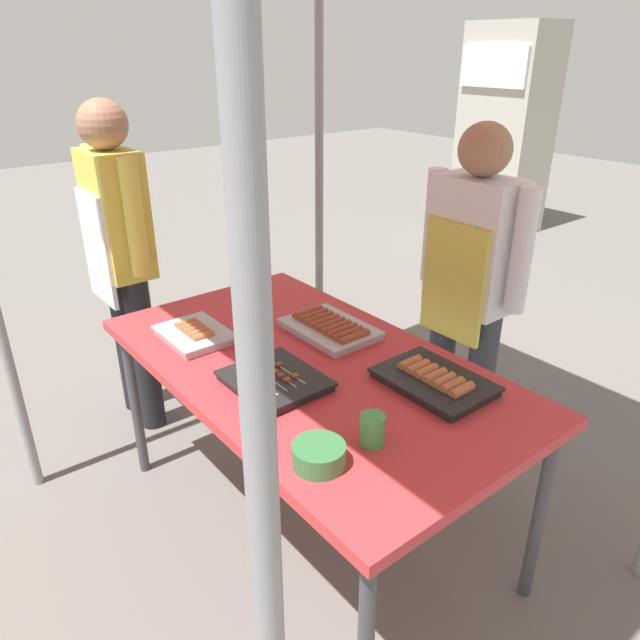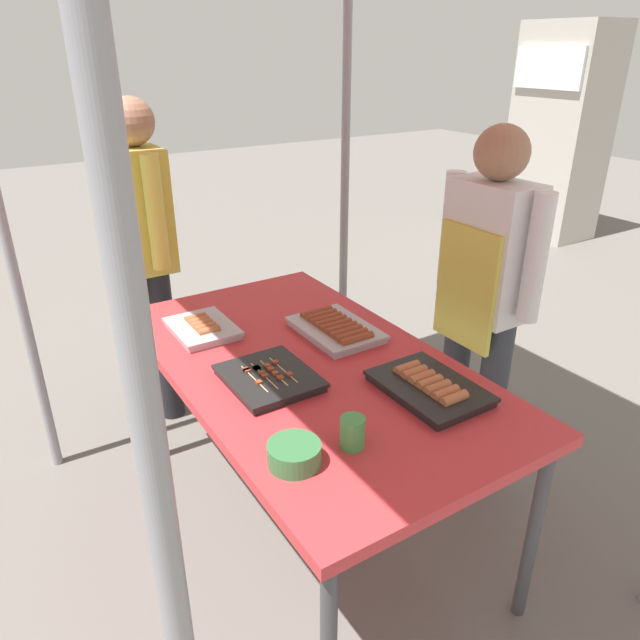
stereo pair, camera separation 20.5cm
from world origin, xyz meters
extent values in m
plane|color=#66605B|center=(0.00, 0.00, 0.00)|extent=(18.00, 18.00, 0.00)
cube|color=#C63338|center=(0.00, 0.00, 0.73)|extent=(1.60, 0.90, 0.04)
cylinder|color=#3F3F44|center=(-0.74, -0.39, 0.35)|extent=(0.04, 0.04, 0.71)
cylinder|color=#3F3F44|center=(-0.74, 0.39, 0.35)|extent=(0.04, 0.04, 0.71)
cylinder|color=#3F3F44|center=(0.74, 0.39, 0.35)|extent=(0.04, 0.04, 0.71)
cylinder|color=gray|center=(-0.95, -0.80, 1.14)|extent=(0.04, 0.04, 2.28)
cylinder|color=gray|center=(0.95, -0.80, 1.14)|extent=(0.04, 0.04, 2.28)
cylinder|color=gray|center=(-0.95, 0.80, 1.14)|extent=(0.04, 0.04, 2.28)
cube|color=#ADADB2|center=(-0.42, -0.23, 0.76)|extent=(0.28, 0.21, 0.02)
cube|color=#ADADB2|center=(-0.42, -0.23, 0.78)|extent=(0.29, 0.23, 0.01)
cylinder|color=#B7663D|center=(-0.49, -0.23, 0.79)|extent=(0.03, 0.08, 0.03)
cylinder|color=#B7663D|center=(-0.45, -0.23, 0.79)|extent=(0.03, 0.08, 0.03)
cylinder|color=#B7663D|center=(-0.42, -0.23, 0.79)|extent=(0.03, 0.08, 0.03)
cylinder|color=#B7663D|center=(-0.38, -0.23, 0.79)|extent=(0.03, 0.08, 0.03)
cylinder|color=#B7663D|center=(-0.35, -0.23, 0.79)|extent=(0.03, 0.08, 0.03)
cube|color=black|center=(0.05, -0.18, 0.76)|extent=(0.31, 0.26, 0.02)
cube|color=black|center=(0.05, -0.18, 0.78)|extent=(0.32, 0.28, 0.01)
cylinder|color=tan|center=(0.05, -0.24, 0.78)|extent=(0.20, 0.01, 0.01)
cube|color=brown|center=(0.09, -0.24, 0.78)|extent=(0.02, 0.02, 0.02)
cube|color=brown|center=(0.00, -0.24, 0.78)|extent=(0.02, 0.02, 0.02)
cube|color=brown|center=(-0.01, -0.24, 0.78)|extent=(0.02, 0.02, 0.02)
cylinder|color=tan|center=(0.05, -0.20, 0.78)|extent=(0.20, 0.01, 0.01)
cube|color=brown|center=(0.00, -0.20, 0.78)|extent=(0.02, 0.02, 0.02)
cube|color=brown|center=(0.04, -0.20, 0.78)|extent=(0.02, 0.02, 0.02)
cube|color=brown|center=(0.00, -0.20, 0.78)|extent=(0.02, 0.02, 0.02)
cube|color=brown|center=(0.06, -0.20, 0.78)|extent=(0.02, 0.02, 0.02)
cylinder|color=tan|center=(0.05, -0.17, 0.78)|extent=(0.20, 0.01, 0.01)
cube|color=brown|center=(0.03, -0.17, 0.78)|extent=(0.02, 0.02, 0.02)
cube|color=brown|center=(0.07, -0.17, 0.78)|extent=(0.02, 0.02, 0.02)
cube|color=brown|center=(0.01, -0.17, 0.78)|extent=(0.02, 0.02, 0.02)
cube|color=brown|center=(0.10, -0.17, 0.78)|extent=(0.02, 0.02, 0.02)
cylinder|color=tan|center=(0.05, -0.13, 0.78)|extent=(0.20, 0.01, 0.01)
cube|color=brown|center=(0.00, -0.13, 0.78)|extent=(0.02, 0.02, 0.02)
cube|color=brown|center=(0.10, -0.13, 0.78)|extent=(0.02, 0.02, 0.02)
cube|color=#ADADB2|center=(-0.13, 0.21, 0.76)|extent=(0.35, 0.24, 0.02)
cube|color=#ADADB2|center=(-0.13, 0.21, 0.78)|extent=(0.36, 0.25, 0.01)
cylinder|color=brown|center=(-0.27, 0.21, 0.79)|extent=(0.03, 0.14, 0.03)
cylinder|color=brown|center=(-0.24, 0.21, 0.79)|extent=(0.03, 0.14, 0.03)
cylinder|color=brown|center=(-0.20, 0.21, 0.79)|extent=(0.03, 0.14, 0.03)
cylinder|color=brown|center=(-0.17, 0.21, 0.79)|extent=(0.03, 0.14, 0.03)
cylinder|color=brown|center=(-0.13, 0.21, 0.79)|extent=(0.03, 0.14, 0.03)
cylinder|color=brown|center=(-0.10, 0.21, 0.79)|extent=(0.03, 0.14, 0.03)
cylinder|color=brown|center=(-0.06, 0.21, 0.79)|extent=(0.03, 0.14, 0.03)
cylinder|color=brown|center=(-0.03, 0.21, 0.79)|extent=(0.03, 0.14, 0.03)
cylinder|color=brown|center=(0.01, 0.21, 0.79)|extent=(0.03, 0.14, 0.03)
cube|color=black|center=(0.39, 0.22, 0.76)|extent=(0.36, 0.25, 0.02)
cube|color=black|center=(0.39, 0.22, 0.78)|extent=(0.37, 0.26, 0.01)
cylinder|color=#B7663D|center=(0.27, 0.22, 0.79)|extent=(0.03, 0.10, 0.03)
cylinder|color=#B7663D|center=(0.31, 0.22, 0.79)|extent=(0.03, 0.10, 0.03)
cylinder|color=#B7663D|center=(0.35, 0.22, 0.79)|extent=(0.03, 0.10, 0.03)
cylinder|color=#B7663D|center=(0.39, 0.22, 0.79)|extent=(0.03, 0.10, 0.03)
cylinder|color=#B7663D|center=(0.42, 0.22, 0.79)|extent=(0.03, 0.10, 0.03)
cylinder|color=#B7663D|center=(0.46, 0.22, 0.79)|extent=(0.03, 0.10, 0.03)
cylinder|color=#B7663D|center=(0.50, 0.22, 0.79)|extent=(0.03, 0.10, 0.03)
cylinder|color=#33723F|center=(0.46, -0.32, 0.78)|extent=(0.15, 0.15, 0.06)
cylinder|color=#3F994C|center=(0.48, -0.15, 0.80)|extent=(0.07, 0.07, 0.09)
cylinder|color=#333842|center=(-0.06, 0.81, 0.38)|extent=(0.12, 0.12, 0.77)
cylinder|color=#333842|center=(0.16, 0.81, 0.38)|extent=(0.12, 0.12, 0.77)
cube|color=white|center=(0.05, 0.81, 1.04)|extent=(0.34, 0.20, 0.54)
cube|color=#D8CC4C|center=(0.05, 0.70, 0.90)|extent=(0.30, 0.02, 0.49)
cylinder|color=white|center=(-0.17, 0.81, 1.06)|extent=(0.08, 0.08, 0.49)
cylinder|color=white|center=(0.27, 0.81, 1.06)|extent=(0.08, 0.08, 0.49)
sphere|color=#9E7256|center=(0.05, 0.81, 1.41)|extent=(0.21, 0.21, 0.21)
cylinder|color=black|center=(-1.28, -0.20, 0.40)|extent=(0.12, 0.12, 0.79)
cylinder|color=black|center=(-1.06, -0.20, 0.40)|extent=(0.12, 0.12, 0.79)
cube|color=#D8CC4C|center=(-1.17, -0.20, 1.08)|extent=(0.34, 0.20, 0.56)
cube|color=white|center=(-1.17, -0.31, 0.94)|extent=(0.30, 0.02, 0.51)
cylinder|color=#D8CC4C|center=(-1.39, -0.20, 1.10)|extent=(0.08, 0.08, 0.51)
cylinder|color=#D8CC4C|center=(-0.95, -0.20, 1.10)|extent=(0.08, 0.08, 0.51)
sphere|color=#9E7256|center=(-1.17, -0.20, 1.47)|extent=(0.22, 0.22, 0.22)
cube|color=#B7B2A8|center=(-2.20, 4.17, 0.99)|extent=(0.80, 0.57, 1.98)
cube|color=white|center=(-2.20, 3.87, 1.58)|extent=(0.72, 0.03, 0.36)
camera|label=1|loc=(1.46, -1.11, 1.77)|focal=33.09mm
camera|label=2|loc=(1.57, -0.94, 1.77)|focal=33.09mm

